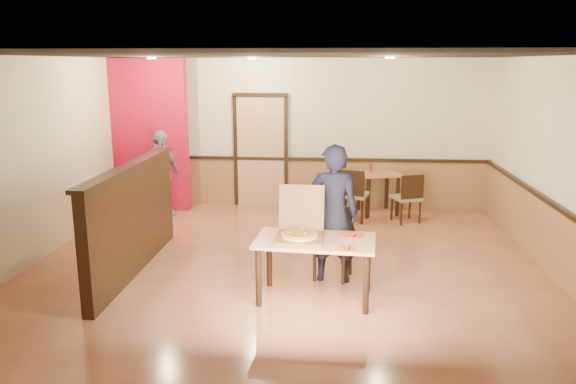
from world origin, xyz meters
name	(u,v)px	position (x,y,z in m)	size (l,w,h in m)	color
floor	(286,269)	(0.00, 0.00, 0.00)	(7.00, 7.00, 0.00)	#CC774F
ceiling	(286,55)	(0.00, 0.00, 2.80)	(7.00, 7.00, 0.00)	black
wall_back	(303,134)	(0.00, 3.50, 1.40)	(7.00, 7.00, 0.00)	beige
wall_left	(27,163)	(-3.50, 0.00, 1.40)	(7.00, 7.00, 0.00)	beige
wall_right	(568,171)	(3.50, 0.00, 1.40)	(7.00, 7.00, 0.00)	beige
wainscot_back	(302,183)	(0.00, 3.47, 0.45)	(7.00, 0.04, 0.90)	olive
chair_rail_back	(303,159)	(0.00, 3.45, 0.92)	(7.00, 0.06, 0.06)	black
wainscot_right	(557,245)	(3.47, 0.00, 0.45)	(0.04, 7.00, 0.90)	olive
chair_rail_right	(560,209)	(3.45, 0.00, 0.92)	(0.06, 7.00, 0.06)	black
back_door	(261,152)	(-0.80, 3.46, 1.05)	(0.90, 0.06, 2.10)	tan
booth_partition	(133,217)	(-2.00, -0.20, 0.74)	(0.20, 3.10, 1.44)	black
red_accent_panel	(145,135)	(-2.90, 3.00, 1.40)	(1.60, 0.20, 2.78)	#B90D2B
spot_a	(152,58)	(-2.30, 1.80, 2.78)	(0.14, 0.14, 0.02)	#FBE3B0
spot_b	(252,58)	(-0.80, 2.50, 2.78)	(0.14, 0.14, 0.02)	#FBE3B0
spot_c	(390,58)	(1.40, 1.50, 2.78)	(0.14, 0.14, 0.02)	#FBE3B0
main_table	(315,248)	(0.42, -0.92, 0.62)	(1.42, 0.89, 0.73)	tan
diner_chair	(335,239)	(0.64, -0.17, 0.50)	(0.55, 0.55, 0.91)	olive
side_chair_left	(353,193)	(0.94, 2.43, 0.51)	(0.56, 0.56, 0.93)	olive
side_chair_right	(408,196)	(1.89, 2.44, 0.47)	(0.56, 0.56, 0.87)	olive
side_table	(378,182)	(1.41, 3.05, 0.59)	(0.88, 0.88, 0.77)	tan
diner	(333,214)	(0.61, -0.31, 0.88)	(0.64, 0.42, 1.75)	black
passerby	(161,174)	(-2.46, 2.45, 0.78)	(0.92, 0.38, 1.56)	#919399
pizza_box	(300,232)	(0.23, -0.90, 0.80)	(0.55, 0.64, 0.57)	brown
pizza	(299,235)	(0.23, -0.96, 0.79)	(0.42, 0.42, 0.03)	#D1914C
napkin_near	(347,248)	(0.77, -1.23, 0.73)	(0.20, 0.20, 0.01)	red
napkin_far	(353,235)	(0.85, -0.73, 0.74)	(0.29, 0.29, 0.01)	red
condiment	(371,168)	(1.27, 3.07, 0.84)	(0.06, 0.06, 0.15)	maroon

